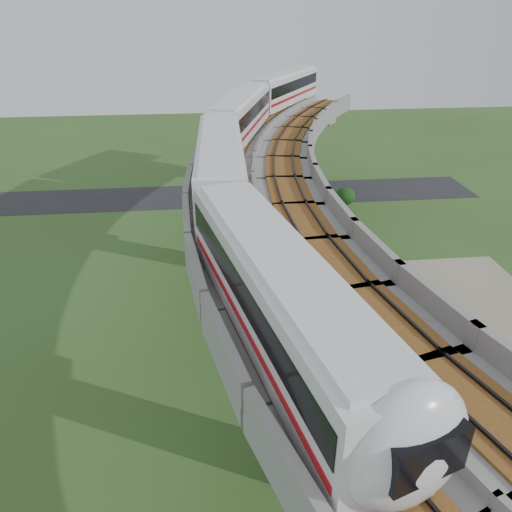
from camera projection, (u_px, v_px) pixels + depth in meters
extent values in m
plane|color=#375421|center=(258.00, 345.00, 34.87)|extent=(160.00, 160.00, 0.00)
cube|color=gray|center=(463.00, 349.00, 34.40)|extent=(18.00, 26.00, 0.04)
cube|color=#232326|center=(232.00, 195.00, 61.36)|extent=(60.00, 8.00, 0.03)
cube|color=#99968E|center=(303.00, 155.00, 61.87)|extent=(2.86, 2.93, 8.40)
cube|color=#99968E|center=(305.00, 116.00, 59.66)|extent=(7.21, 5.74, 1.20)
cube|color=#99968E|center=(256.00, 228.00, 42.23)|extent=(2.35, 2.51, 8.40)
cube|color=#99968E|center=(256.00, 174.00, 40.02)|extent=(7.31, 3.58, 1.20)
cube|color=#99968E|center=(301.00, 406.00, 23.82)|extent=(2.35, 2.51, 8.40)
cube|color=#99968E|center=(306.00, 323.00, 21.62)|extent=(7.31, 3.58, 1.20)
cube|color=gray|center=(288.00, 117.00, 54.29)|extent=(16.42, 20.91, 0.80)
cube|color=gray|center=(251.00, 106.00, 55.20)|extent=(8.66, 17.08, 1.00)
cube|color=gray|center=(328.00, 112.00, 52.55)|extent=(8.66, 17.08, 1.00)
cube|color=brown|center=(269.00, 112.00, 54.75)|extent=(10.68, 18.08, 0.12)
cube|color=black|center=(269.00, 111.00, 54.70)|extent=(9.69, 17.59, 0.12)
cube|color=brown|center=(308.00, 115.00, 53.40)|extent=(10.68, 18.08, 0.12)
cube|color=black|center=(308.00, 113.00, 53.35)|extent=(9.69, 17.59, 0.12)
cube|color=gray|center=(255.00, 167.00, 38.40)|extent=(11.77, 20.03, 0.80)
cube|color=gray|center=(199.00, 155.00, 38.17)|extent=(3.22, 18.71, 1.00)
cube|color=gray|center=(311.00, 156.00, 37.80)|extent=(3.22, 18.71, 1.00)
cube|color=brown|center=(226.00, 161.00, 38.28)|extent=(5.44, 19.05, 0.12)
cube|color=black|center=(226.00, 159.00, 38.23)|extent=(4.35, 18.88, 0.12)
cube|color=brown|center=(283.00, 161.00, 38.10)|extent=(5.44, 19.05, 0.12)
cube|color=black|center=(283.00, 160.00, 38.04)|extent=(4.35, 18.88, 0.12)
cube|color=gray|center=(296.00, 289.00, 22.28)|extent=(11.77, 20.03, 0.80)
cube|color=gray|center=(200.00, 284.00, 20.89)|extent=(3.22, 18.71, 1.00)
cube|color=gray|center=(386.00, 259.00, 22.84)|extent=(3.22, 18.71, 1.00)
cube|color=brown|center=(249.00, 286.00, 21.57)|extent=(5.44, 19.05, 0.12)
cube|color=black|center=(249.00, 284.00, 21.51)|extent=(4.35, 18.88, 0.12)
cube|color=brown|center=(343.00, 273.00, 22.56)|extent=(5.44, 19.05, 0.12)
cube|color=black|center=(343.00, 271.00, 22.51)|extent=(4.35, 18.88, 0.12)
cube|color=silver|center=(278.00, 296.00, 17.51)|extent=(5.82, 15.23, 3.20)
cube|color=silver|center=(279.00, 253.00, 16.72)|extent=(5.14, 14.38, 0.22)
cube|color=black|center=(278.00, 285.00, 17.30)|extent=(5.75, 14.66, 1.15)
cube|color=#AB1114|center=(277.00, 314.00, 17.85)|extent=(5.75, 14.66, 0.30)
cube|color=black|center=(277.00, 330.00, 18.18)|extent=(4.56, 12.86, 0.28)
cube|color=silver|center=(220.00, 166.00, 31.07)|extent=(3.25, 15.09, 3.20)
cube|color=silver|center=(219.00, 139.00, 30.28)|extent=(2.68, 14.32, 0.22)
cube|color=black|center=(220.00, 159.00, 30.86)|extent=(3.29, 14.49, 1.15)
cube|color=#AB1114|center=(221.00, 178.00, 31.41)|extent=(3.29, 14.49, 0.30)
cube|color=black|center=(221.00, 188.00, 31.74)|extent=(2.37, 12.81, 0.28)
cube|color=silver|center=(241.00, 114.00, 44.86)|extent=(6.84, 15.15, 3.20)
cube|color=silver|center=(241.00, 95.00, 44.08)|extent=(6.11, 14.28, 0.22)
cube|color=black|center=(241.00, 109.00, 44.65)|extent=(6.73, 14.59, 1.15)
cube|color=#AB1114|center=(241.00, 123.00, 45.21)|extent=(6.73, 14.59, 0.30)
cube|color=black|center=(241.00, 131.00, 45.53)|extent=(5.44, 12.77, 0.28)
cube|color=silver|center=(285.00, 88.00, 58.03)|extent=(10.01, 14.26, 3.20)
cube|color=silver|center=(285.00, 73.00, 57.25)|extent=(9.16, 13.34, 0.22)
cube|color=black|center=(285.00, 84.00, 57.82)|extent=(9.75, 13.78, 1.15)
cube|color=#AB1114|center=(285.00, 95.00, 58.37)|extent=(9.75, 13.78, 0.30)
cube|color=black|center=(285.00, 101.00, 58.70)|extent=(8.17, 11.92, 0.28)
ellipsoid|color=silver|center=(405.00, 446.00, 11.45)|extent=(3.74, 2.80, 3.64)
cylinder|color=#2D382D|center=(353.00, 219.00, 52.70)|extent=(0.08, 0.08, 1.50)
cube|color=#2D382D|center=(351.00, 229.00, 50.58)|extent=(1.69, 4.77, 1.40)
cylinder|color=#2D382D|center=(350.00, 239.00, 48.43)|extent=(0.08, 0.08, 1.50)
cube|color=#2D382D|center=(351.00, 250.00, 46.26)|extent=(1.23, 4.91, 1.40)
cylinder|color=#2D382D|center=(352.00, 263.00, 44.08)|extent=(0.08, 0.08, 1.50)
cube|color=#2D382D|center=(355.00, 276.00, 41.89)|extent=(0.75, 4.99, 1.40)
cylinder|color=#2D382D|center=(360.00, 292.00, 39.70)|extent=(0.08, 0.08, 1.50)
cube|color=#2D382D|center=(368.00, 309.00, 37.50)|extent=(0.27, 5.04, 1.40)
cylinder|color=#2D382D|center=(377.00, 328.00, 35.32)|extent=(0.08, 0.08, 1.50)
cube|color=#2D382D|center=(390.00, 350.00, 33.14)|extent=(0.27, 5.04, 1.40)
cylinder|color=#2D382D|center=(406.00, 374.00, 30.98)|extent=(0.08, 0.08, 1.50)
cube|color=#2D382D|center=(427.00, 402.00, 28.84)|extent=(0.75, 4.99, 1.40)
cylinder|color=#2D382D|center=(453.00, 434.00, 26.73)|extent=(0.08, 0.08, 1.50)
cube|color=#2D382D|center=(485.00, 471.00, 24.64)|extent=(1.23, 4.91, 1.40)
cylinder|color=#382314|center=(344.00, 206.00, 56.58)|extent=(0.18, 0.18, 1.07)
ellipsoid|color=black|center=(345.00, 196.00, 56.02)|extent=(2.29, 2.29, 1.95)
cylinder|color=#382314|center=(327.00, 227.00, 50.80)|extent=(0.18, 0.18, 1.59)
ellipsoid|color=black|center=(329.00, 212.00, 50.01)|extent=(3.07, 3.07, 2.61)
cylinder|color=#382314|center=(331.00, 248.00, 47.29)|extent=(0.18, 0.18, 0.94)
ellipsoid|color=black|center=(332.00, 238.00, 46.81)|extent=(1.91, 1.91, 1.62)
cylinder|color=#382314|center=(340.00, 291.00, 39.85)|extent=(0.18, 0.18, 1.51)
ellipsoid|color=black|center=(342.00, 275.00, 39.18)|extent=(2.36, 2.36, 2.01)
cylinder|color=#382314|center=(333.00, 308.00, 37.56)|extent=(0.18, 0.18, 1.57)
ellipsoid|color=black|center=(334.00, 292.00, 36.90)|extent=(2.20, 2.20, 1.87)
cylinder|color=#382314|center=(381.00, 381.00, 30.36)|extent=(0.18, 0.18, 1.59)
ellipsoid|color=black|center=(384.00, 364.00, 29.74)|extent=(1.81, 1.81, 1.54)
cylinder|color=#382314|center=(440.00, 448.00, 25.85)|extent=(0.18, 0.18, 1.63)
ellipsoid|color=black|center=(446.00, 424.00, 25.08)|extent=(2.89, 2.89, 2.46)
cylinder|color=#382314|center=(458.00, 488.00, 24.08)|extent=(0.18, 0.18, 0.95)
ellipsoid|color=black|center=(462.00, 472.00, 23.55)|extent=(2.25, 2.25, 1.92)
imported|color=silver|center=(509.00, 466.00, 25.04)|extent=(2.16, 3.68, 1.18)
imported|color=#B1101D|center=(469.00, 354.00, 32.86)|extent=(3.58, 4.10, 1.34)
imported|color=black|center=(376.00, 275.00, 42.15)|extent=(4.97, 3.03, 1.35)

